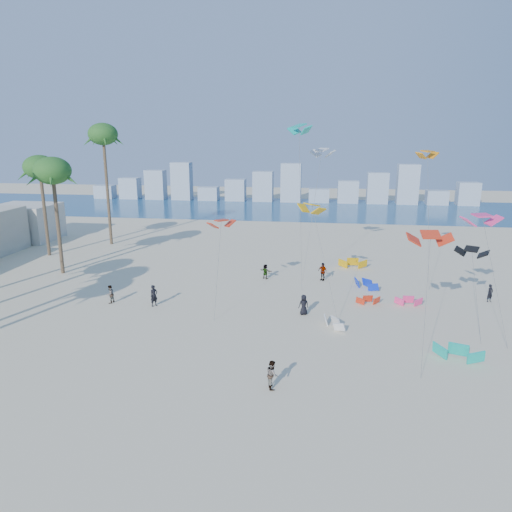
# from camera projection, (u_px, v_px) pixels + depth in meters

# --- Properties ---
(ground) EXTENTS (220.00, 220.00, 0.00)m
(ground) POSITION_uv_depth(u_px,v_px,m) (164.00, 401.00, 26.89)
(ground) COLOR beige
(ground) RESTS_ON ground
(ocean) EXTENTS (220.00, 220.00, 0.00)m
(ocean) POSITION_uv_depth(u_px,v_px,m) (280.00, 208.00, 95.90)
(ocean) COLOR navy
(ocean) RESTS_ON ground
(kitesurfer_near) EXTENTS (0.80, 0.83, 1.91)m
(kitesurfer_near) POSITION_uv_depth(u_px,v_px,m) (154.00, 296.00, 41.44)
(kitesurfer_near) COLOR black
(kitesurfer_near) RESTS_ON ground
(kitesurfer_mid) EXTENTS (0.87, 1.00, 1.75)m
(kitesurfer_mid) POSITION_uv_depth(u_px,v_px,m) (272.00, 374.00, 28.07)
(kitesurfer_mid) COLOR gray
(kitesurfer_mid) RESTS_ON ground
(kitesurfers_far) EXTENTS (36.64, 14.37, 1.86)m
(kitesurfers_far) POSITION_uv_depth(u_px,v_px,m) (329.00, 293.00, 42.44)
(kitesurfers_far) COLOR black
(kitesurfers_far) RESTS_ON ground
(grounded_kites) EXTENTS (11.01, 23.50, 1.04)m
(grounded_kites) POSITION_uv_depth(u_px,v_px,m) (382.00, 298.00, 42.38)
(grounded_kites) COLOR silver
(grounded_kites) RESTS_ON ground
(flying_kites) EXTENTS (30.88, 25.22, 16.06)m
(flying_kites) POSITION_uv_depth(u_px,v_px,m) (377.00, 184.00, 40.54)
(flying_kites) COLOR red
(flying_kites) RESTS_ON ground
(distant_skyline) EXTENTS (85.00, 3.00, 8.40)m
(distant_skyline) POSITION_uv_depth(u_px,v_px,m) (279.00, 188.00, 104.87)
(distant_skyline) COLOR #9EADBF
(distant_skyline) RESTS_ON ground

